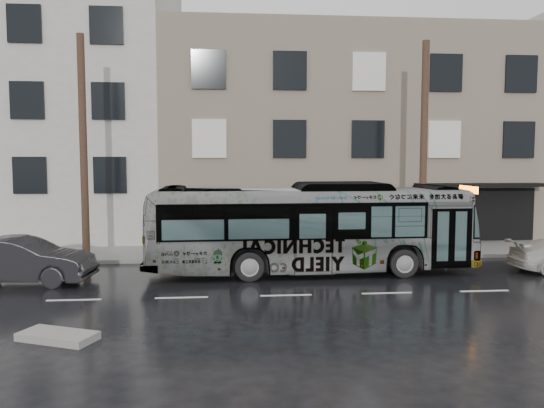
{
  "coord_description": "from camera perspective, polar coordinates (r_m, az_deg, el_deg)",
  "views": [
    {
      "loc": [
        -1.82,
        -18.53,
        4.17
      ],
      "look_at": [
        -0.0,
        2.5,
        2.44
      ],
      "focal_mm": 35.0,
      "sensor_mm": 36.0,
      "label": 1
    }
  ],
  "objects": [
    {
      "name": "ground",
      "position": [
        19.08,
        0.66,
        -7.93
      ],
      "size": [
        120.0,
        120.0,
        0.0
      ],
      "primitive_type": "plane",
      "color": "black",
      "rests_on": "ground"
    },
    {
      "name": "sidewalk",
      "position": [
        23.85,
        -0.5,
        -5.19
      ],
      "size": [
        90.0,
        3.6,
        0.15
      ],
      "primitive_type": "cube",
      "color": "gray",
      "rests_on": "ground"
    },
    {
      "name": "building_taupe",
      "position": [
        31.99,
        7.43,
        7.03
      ],
      "size": [
        20.0,
        12.0,
        11.0
      ],
      "primitive_type": "cube",
      "color": "#7B6A5F",
      "rests_on": "ground"
    },
    {
      "name": "utility_pole_front",
      "position": [
        23.37,
        16.0,
        5.69
      ],
      "size": [
        0.3,
        0.3,
        9.0
      ],
      "primitive_type": "cylinder",
      "color": "#4E3427",
      "rests_on": "sidewalk"
    },
    {
      "name": "utility_pole_rear",
      "position": [
        22.56,
        -19.62,
        5.64
      ],
      "size": [
        0.3,
        0.3,
        9.0
      ],
      "primitive_type": "cylinder",
      "color": "#4E3427",
      "rests_on": "sidewalk"
    },
    {
      "name": "sign_post",
      "position": [
        23.94,
        18.28,
        -2.31
      ],
      "size": [
        0.06,
        0.06,
        2.4
      ],
      "primitive_type": "cylinder",
      "color": "slate",
      "rests_on": "sidewalk"
    },
    {
      "name": "bus",
      "position": [
        19.74,
        4.07,
        -2.57
      ],
      "size": [
        12.11,
        3.08,
        3.36
      ],
      "primitive_type": "imported",
      "rotation": [
        0.0,
        0.0,
        1.59
      ],
      "color": "#B2B2B2",
      "rests_on": "ground"
    },
    {
      "name": "dark_sedan",
      "position": [
        19.94,
        -25.39,
        -5.53
      ],
      "size": [
        4.91,
        2.06,
        1.58
      ],
      "primitive_type": "imported",
      "rotation": [
        0.0,
        0.0,
        1.49
      ],
      "color": "black",
      "rests_on": "ground"
    },
    {
      "name": "slush_pile",
      "position": [
        13.65,
        -22.05,
        -13.04
      ],
      "size": [
        1.97,
        1.44,
        0.18
      ],
      "primitive_type": "cube",
      "rotation": [
        0.0,
        0.0,
        -0.4
      ],
      "color": "gray",
      "rests_on": "ground"
    }
  ]
}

